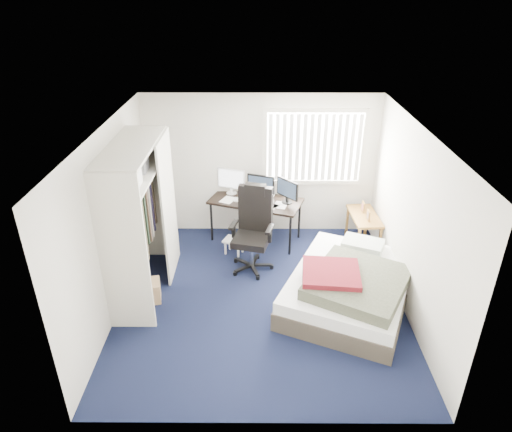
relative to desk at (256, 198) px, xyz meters
The scene contains 10 objects.
ground 1.92m from the desk, 87.42° to the right, with size 4.20×4.20×0.00m, color black.
room_shell 1.90m from the desk, 87.42° to the right, with size 4.20×4.20×4.20m.
window_assembly 1.30m from the desk, 16.45° to the left, with size 1.72×0.09×1.32m.
closet 2.25m from the desk, 136.98° to the right, with size 0.64×1.84×2.22m.
desk is the anchor object (origin of this frame).
office_chair 0.93m from the desk, 93.02° to the right, with size 0.78×0.78×1.36m.
footstool 0.86m from the desk, 126.27° to the right, with size 0.40×0.36×0.26m.
nightstand 1.86m from the desk, ahead, with size 0.48×0.89×0.77m.
bed 2.32m from the desk, 54.25° to the right, with size 2.26×2.53×0.68m.
pine_box 2.47m from the desk, 131.19° to the right, with size 0.40×0.30×0.30m, color tan.
Camera 1 is at (-0.05, -5.33, 4.10)m, focal length 32.00 mm.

